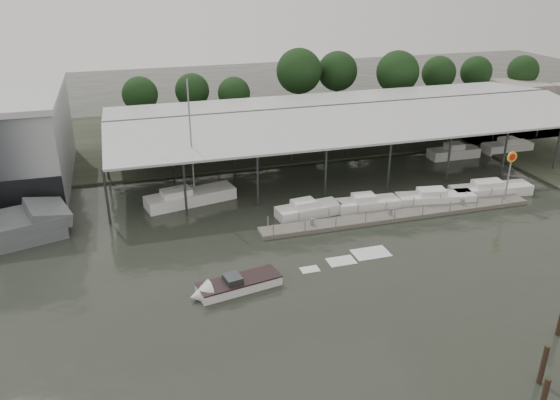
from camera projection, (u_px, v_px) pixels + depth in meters
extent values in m
plane|color=#252A22|center=(281.00, 297.00, 40.40)|extent=(200.00, 200.00, 0.00)
cube|color=#3C4433|center=(196.00, 137.00, 77.26)|extent=(140.00, 30.00, 0.30)
cube|color=#2F3234|center=(349.00, 105.00, 66.73)|extent=(58.00, 0.40, 0.30)
cylinder|color=#2F3234|center=(107.00, 197.00, 50.67)|extent=(0.24, 0.24, 5.50)
cylinder|color=#2F3234|center=(106.00, 130.00, 70.87)|extent=(0.24, 0.24, 5.50)
cylinder|color=#2F3234|center=(488.00, 101.00, 86.01)|extent=(0.24, 0.24, 5.50)
cube|color=slate|center=(399.00, 215.00, 53.02)|extent=(28.00, 2.00, 0.40)
cylinder|color=gray|center=(273.00, 231.00, 48.60)|extent=(0.10, 0.10, 1.20)
cylinder|color=gray|center=(508.00, 191.00, 56.96)|extent=(0.10, 0.10, 1.20)
cube|color=gray|center=(390.00, 212.00, 52.56)|extent=(0.30, 0.30, 0.70)
cylinder|color=gray|center=(508.00, 180.00, 55.23)|extent=(0.16, 0.16, 5.00)
cylinder|color=yellow|center=(512.00, 157.00, 54.23)|extent=(1.10, 0.12, 1.10)
cylinder|color=red|center=(512.00, 157.00, 54.17)|extent=(0.70, 0.05, 0.70)
cube|color=gray|center=(513.00, 94.00, 93.49)|extent=(10.00, 8.00, 4.00)
cube|color=#585E61|center=(47.00, 212.00, 49.65)|extent=(4.81, 5.72, 1.88)
cube|color=white|center=(191.00, 198.00, 56.05)|extent=(9.54, 4.49, 1.40)
cube|color=silver|center=(176.00, 193.00, 55.04)|extent=(3.26, 2.38, 0.80)
cylinder|color=gray|center=(191.00, 139.00, 53.73)|extent=(0.16, 0.16, 11.72)
cylinder|color=gray|center=(179.00, 188.00, 54.96)|extent=(3.45, 0.86, 0.12)
cube|color=white|center=(239.00, 285.00, 41.30)|extent=(6.59, 3.11, 0.90)
cone|color=white|center=(200.00, 295.00, 40.01)|extent=(1.93, 2.26, 2.00)
cube|color=black|center=(239.00, 280.00, 41.14)|extent=(6.60, 3.17, 0.12)
cube|color=#2F3234|center=(233.00, 279.00, 40.83)|extent=(1.43, 1.59, 0.50)
cube|color=silver|center=(310.00, 269.00, 43.99)|extent=(2.30, 1.50, 0.04)
cube|color=silver|center=(341.00, 261.00, 45.23)|extent=(3.10, 2.00, 0.04)
cube|color=silver|center=(371.00, 253.00, 46.48)|extent=(3.90, 2.50, 0.04)
cube|color=white|center=(308.00, 211.00, 53.26)|extent=(6.60, 2.95, 1.10)
cube|color=silver|center=(304.00, 204.00, 52.81)|extent=(2.41, 1.86, 0.70)
cube|color=white|center=(368.00, 205.00, 54.58)|extent=(6.34, 2.55, 1.10)
cube|color=silver|center=(364.00, 198.00, 54.12)|extent=(2.27, 1.73, 0.70)
cube|color=white|center=(435.00, 199.00, 55.93)|extent=(8.18, 3.36, 1.10)
cube|color=silver|center=(432.00, 192.00, 55.48)|extent=(2.99, 2.00, 0.70)
cube|color=white|center=(490.00, 190.00, 58.01)|extent=(8.99, 2.87, 1.10)
cube|color=silver|center=(487.00, 184.00, 57.56)|extent=(3.21, 1.84, 0.70)
cylinder|color=#37271B|center=(542.00, 369.00, 31.76)|extent=(0.32, 0.32, 3.27)
cylinder|color=#37271B|center=(560.00, 323.00, 35.94)|extent=(0.32, 0.32, 3.08)
cylinder|color=black|center=(142.00, 117.00, 80.43)|extent=(0.50, 0.50, 3.69)
sphere|color=#1D3A17|center=(140.00, 94.00, 79.10)|extent=(5.17, 5.17, 5.17)
cylinder|color=black|center=(194.00, 112.00, 83.14)|extent=(0.50, 0.50, 3.66)
sphere|color=#1D3A17|center=(192.00, 90.00, 81.82)|extent=(5.12, 5.12, 5.12)
cylinder|color=black|center=(235.00, 114.00, 82.63)|extent=(0.50, 0.50, 3.46)
sphere|color=#1D3A17|center=(234.00, 93.00, 81.39)|extent=(4.84, 4.84, 4.84)
cylinder|color=black|center=(299.00, 100.00, 87.31)|extent=(0.50, 0.50, 5.08)
sphere|color=#1D3A17|center=(299.00, 71.00, 85.48)|extent=(7.11, 7.11, 7.11)
cylinder|color=black|center=(336.00, 96.00, 90.63)|extent=(0.50, 0.50, 4.62)
sphere|color=#1D3A17|center=(338.00, 71.00, 88.96)|extent=(6.46, 6.46, 6.46)
cylinder|color=black|center=(395.00, 99.00, 88.31)|extent=(0.50, 0.50, 4.83)
sphere|color=#1D3A17|center=(398.00, 72.00, 86.57)|extent=(6.77, 6.77, 6.77)
cylinder|color=black|center=(436.00, 94.00, 93.21)|extent=(0.50, 0.50, 4.05)
sphere|color=#1D3A17|center=(439.00, 73.00, 91.75)|extent=(5.66, 5.66, 5.66)
cylinder|color=black|center=(473.00, 92.00, 95.69)|extent=(0.50, 0.50, 3.84)
sphere|color=#1D3A17|center=(476.00, 72.00, 94.30)|extent=(5.38, 5.38, 5.38)
cylinder|color=black|center=(520.00, 90.00, 97.14)|extent=(0.50, 0.50, 3.79)
sphere|color=#1D3A17|center=(523.00, 71.00, 95.77)|extent=(5.31, 5.31, 5.31)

